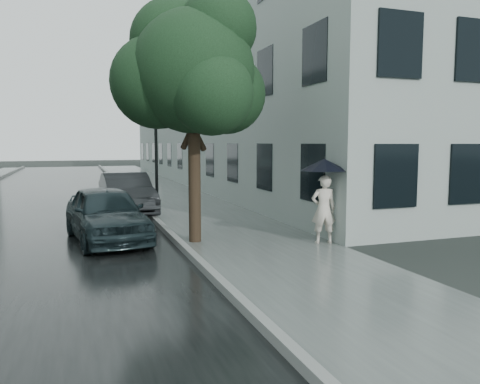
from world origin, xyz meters
name	(u,v)px	position (x,y,z in m)	size (l,w,h in m)	color
ground	(295,272)	(0.00, 0.00, 0.00)	(120.00, 120.00, 0.00)	black
sidewalk	(177,199)	(0.25, 12.00, 0.00)	(3.50, 60.00, 0.01)	slate
kerb_near	(133,199)	(-1.57, 12.00, 0.07)	(0.15, 60.00, 0.15)	slate
asphalt_road	(42,204)	(-5.08, 12.00, 0.00)	(6.85, 60.00, 0.00)	black
building_near	(236,108)	(5.47, 19.50, 4.50)	(7.02, 36.00, 9.00)	gray
pedestrian	(324,209)	(1.70, 2.00, 0.82)	(0.59, 0.39, 1.62)	beige
umbrella	(324,165)	(1.71, 2.03, 1.86)	(1.53, 1.53, 1.12)	black
street_tree	(192,71)	(-1.11, 3.33, 4.06)	(3.76, 3.41, 5.89)	#332619
lamp_post	(152,133)	(-1.00, 10.36, 2.74)	(0.82, 0.47, 4.77)	black
car_near	(106,213)	(-3.11, 4.00, 0.67)	(1.58, 3.93, 1.34)	black
car_far	(126,193)	(-2.20, 8.36, 0.69)	(1.44, 4.13, 1.36)	#222527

